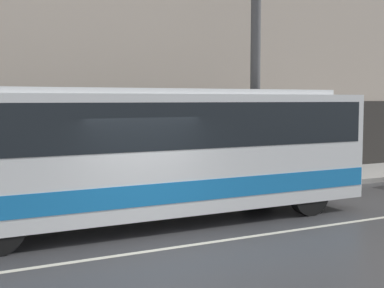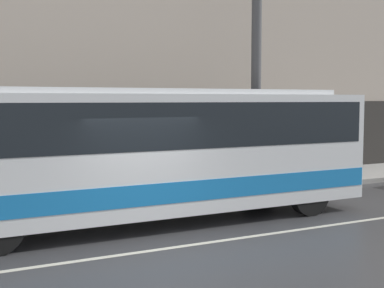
% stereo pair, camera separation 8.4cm
% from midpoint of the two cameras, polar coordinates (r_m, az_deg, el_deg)
% --- Properties ---
extents(ground_plane, '(60.00, 60.00, 0.00)m').
position_cam_midpoint_polar(ground_plane, '(10.47, -3.32, -11.15)').
color(ground_plane, '#38383A').
extents(sidewalk, '(60.00, 3.10, 0.17)m').
position_cam_midpoint_polar(sidewalk, '(15.54, -11.91, -5.65)').
color(sidewalk, '#A09E99').
rests_on(sidewalk, ground_plane).
extents(building_facade, '(60.00, 0.35, 11.33)m').
position_cam_midpoint_polar(building_facade, '(17.12, -13.84, 13.35)').
color(building_facade, '#B7A899').
rests_on(building_facade, ground_plane).
extents(lane_stripe, '(54.00, 0.14, 0.01)m').
position_cam_midpoint_polar(lane_stripe, '(10.47, -3.32, -11.13)').
color(lane_stripe, beige).
rests_on(lane_stripe, ground_plane).
extents(transit_bus, '(11.39, 2.53, 3.11)m').
position_cam_midpoint_polar(transit_bus, '(12.26, -5.84, -0.48)').
color(transit_bus, white).
rests_on(transit_bus, ground_plane).
extents(utility_pole_near, '(0.31, 0.31, 8.93)m').
position_cam_midpoint_polar(utility_pole_near, '(16.56, 6.66, 10.86)').
color(utility_pole_near, '#4C4C4F').
rests_on(utility_pole_near, sidewalk).
extents(pedestrian_waiting, '(0.36, 0.36, 1.54)m').
position_cam_midpoint_polar(pedestrian_waiting, '(14.47, -19.91, -3.42)').
color(pedestrian_waiting, navy).
rests_on(pedestrian_waiting, sidewalk).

